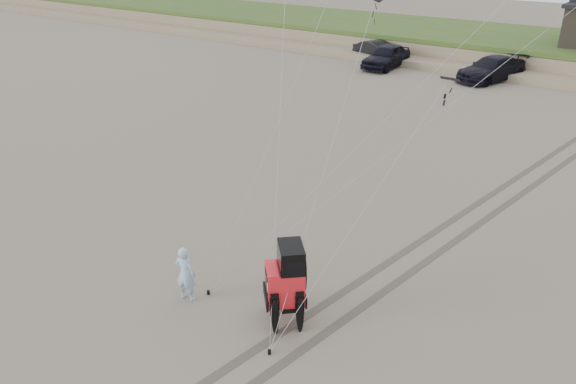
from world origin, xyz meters
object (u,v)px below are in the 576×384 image
at_px(truck_b, 379,51).
at_px(truck_c, 491,69).
at_px(man, 185,274).
at_px(jeep, 285,291).
at_px(truck_a, 386,56).

relative_size(truck_b, truck_c, 0.81).
distance_m(truck_b, man, 32.24).
bearing_deg(jeep, truck_a, 158.44).
xyz_separation_m(truck_a, jeep, (11.47, -27.69, 0.02)).
distance_m(truck_a, truck_c, 7.41).
xyz_separation_m(truck_c, man, (1.47, -29.20, 0.02)).
height_order(truck_a, man, truck_a).
bearing_deg(man, jeep, -174.01).
bearing_deg(truck_b, truck_a, -122.40).
bearing_deg(truck_a, jeep, -68.44).
bearing_deg(truck_b, truck_c, -80.59).
distance_m(truck_c, jeep, 28.63).
relative_size(truck_a, truck_b, 1.13).
bearing_deg(truck_c, truck_a, -156.23).
height_order(truck_c, jeep, jeep).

